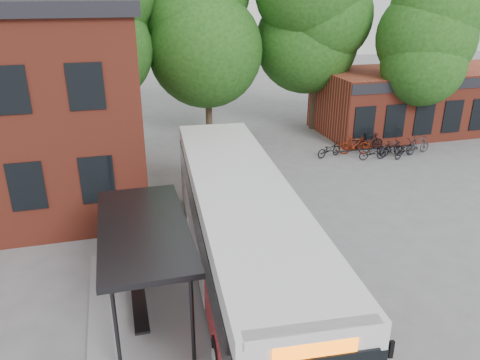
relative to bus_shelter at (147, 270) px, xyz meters
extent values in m
plane|color=slate|center=(4.50, 1.00, -1.45)|extent=(100.00, 100.00, 0.00)
imported|color=black|center=(11.05, 11.31, -1.02)|extent=(1.74, 1.03, 0.87)
imported|color=#5F1908|center=(12.63, 11.32, -0.89)|extent=(1.93, 0.93, 1.12)
imported|color=black|center=(13.17, 10.22, -1.02)|extent=(1.64, 0.63, 0.85)
imported|color=black|center=(13.88, 11.87, -0.93)|extent=(1.75, 0.58, 1.04)
imported|color=black|center=(14.59, 10.78, -1.05)|extent=(1.59, 0.73, 0.81)
imported|color=black|center=(14.50, 10.40, -0.98)|extent=(1.58, 0.56, 0.93)
imported|color=black|center=(15.13, 10.08, -0.96)|extent=(1.99, 1.32, 0.99)
imported|color=#303033|center=(16.19, 10.44, -0.92)|extent=(1.83, 0.85, 1.06)
camera|label=1|loc=(-0.40, -11.61, 7.41)|focal=35.00mm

